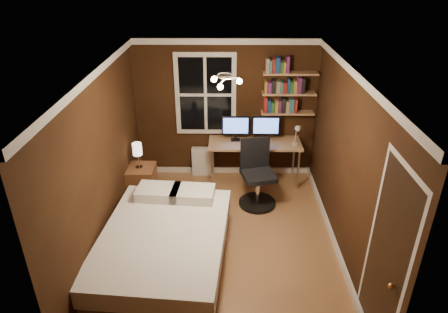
{
  "coord_description": "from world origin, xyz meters",
  "views": [
    {
      "loc": [
        0.04,
        -4.59,
        3.72
      ],
      "look_at": [
        -0.01,
        0.45,
        1.16
      ],
      "focal_mm": 32.0,
      "sensor_mm": 36.0,
      "label": 1
    }
  ],
  "objects_px": {
    "bed": "(165,248)",
    "nightstand": "(141,183)",
    "bedside_lamp": "(138,156)",
    "radiator": "(202,161)",
    "monitor_left": "(236,128)",
    "monitor_right": "(266,129)",
    "office_chair": "(257,180)",
    "desk_lamp": "(297,135)",
    "desk": "(255,145)"
  },
  "relations": [
    {
      "from": "bedside_lamp",
      "to": "monitor_left",
      "type": "xyz_separation_m",
      "value": [
        1.59,
        0.72,
        0.18
      ]
    },
    {
      "from": "radiator",
      "to": "monitor_right",
      "type": "relative_size",
      "value": 1.12
    },
    {
      "from": "bed",
      "to": "office_chair",
      "type": "xyz_separation_m",
      "value": [
        1.29,
        1.55,
        0.13
      ]
    },
    {
      "from": "nightstand",
      "to": "monitor_right",
      "type": "height_order",
      "value": "monitor_right"
    },
    {
      "from": "radiator",
      "to": "monitor_right",
      "type": "bearing_deg",
      "value": -6.96
    },
    {
      "from": "nightstand",
      "to": "monitor_right",
      "type": "xyz_separation_m",
      "value": [
        2.11,
        0.72,
        0.7
      ]
    },
    {
      "from": "radiator",
      "to": "monitor_left",
      "type": "distance_m",
      "value": 0.96
    },
    {
      "from": "bed",
      "to": "radiator",
      "type": "distance_m",
      "value": 2.53
    },
    {
      "from": "monitor_left",
      "to": "desk_lamp",
      "type": "distance_m",
      "value": 1.06
    },
    {
      "from": "bed",
      "to": "nightstand",
      "type": "relative_size",
      "value": 3.77
    },
    {
      "from": "nightstand",
      "to": "office_chair",
      "type": "height_order",
      "value": "office_chair"
    },
    {
      "from": "bedside_lamp",
      "to": "desk_lamp",
      "type": "xyz_separation_m",
      "value": [
        2.62,
        0.48,
        0.17
      ]
    },
    {
      "from": "radiator",
      "to": "office_chair",
      "type": "xyz_separation_m",
      "value": [
        0.96,
        -0.96,
        0.17
      ]
    },
    {
      "from": "bedside_lamp",
      "to": "monitor_left",
      "type": "bearing_deg",
      "value": 24.46
    },
    {
      "from": "bed",
      "to": "monitor_right",
      "type": "bearing_deg",
      "value": 62.78
    },
    {
      "from": "bed",
      "to": "desk_lamp",
      "type": "relative_size",
      "value": 5.17
    },
    {
      "from": "bed",
      "to": "radiator",
      "type": "relative_size",
      "value": 4.18
    },
    {
      "from": "bedside_lamp",
      "to": "desk_lamp",
      "type": "relative_size",
      "value": 0.99
    },
    {
      "from": "desk",
      "to": "desk_lamp",
      "type": "distance_m",
      "value": 0.76
    },
    {
      "from": "monitor_left",
      "to": "desk_lamp",
      "type": "bearing_deg",
      "value": -13.43
    },
    {
      "from": "nightstand",
      "to": "bedside_lamp",
      "type": "height_order",
      "value": "bedside_lamp"
    },
    {
      "from": "nightstand",
      "to": "desk",
      "type": "relative_size",
      "value": 0.37
    },
    {
      "from": "monitor_right",
      "to": "desk_lamp",
      "type": "relative_size",
      "value": 1.11
    },
    {
      "from": "bed",
      "to": "nightstand",
      "type": "distance_m",
      "value": 1.76
    },
    {
      "from": "bedside_lamp",
      "to": "office_chair",
      "type": "relative_size",
      "value": 0.39
    },
    {
      "from": "bedside_lamp",
      "to": "desk_lamp",
      "type": "height_order",
      "value": "desk_lamp"
    },
    {
      "from": "nightstand",
      "to": "desk_lamp",
      "type": "bearing_deg",
      "value": 10.62
    },
    {
      "from": "bedside_lamp",
      "to": "bed",
      "type": "bearing_deg",
      "value": -68.77
    },
    {
      "from": "nightstand",
      "to": "office_chair",
      "type": "distance_m",
      "value": 1.94
    },
    {
      "from": "monitor_right",
      "to": "office_chair",
      "type": "bearing_deg",
      "value": -102.56
    },
    {
      "from": "bed",
      "to": "bedside_lamp",
      "type": "distance_m",
      "value": 1.83
    },
    {
      "from": "monitor_left",
      "to": "monitor_right",
      "type": "bearing_deg",
      "value": 0.0
    },
    {
      "from": "radiator",
      "to": "monitor_right",
      "type": "height_order",
      "value": "monitor_right"
    },
    {
      "from": "nightstand",
      "to": "radiator",
      "type": "relative_size",
      "value": 1.11
    },
    {
      "from": "monitor_left",
      "to": "desk",
      "type": "bearing_deg",
      "value": -13.38
    },
    {
      "from": "monitor_right",
      "to": "desk_lamp",
      "type": "height_order",
      "value": "monitor_right"
    },
    {
      "from": "bedside_lamp",
      "to": "radiator",
      "type": "xyz_separation_m",
      "value": [
        0.97,
        0.86,
        -0.55
      ]
    },
    {
      "from": "bedside_lamp",
      "to": "radiator",
      "type": "relative_size",
      "value": 0.8
    },
    {
      "from": "nightstand",
      "to": "radiator",
      "type": "distance_m",
      "value": 1.3
    },
    {
      "from": "bed",
      "to": "bedside_lamp",
      "type": "bearing_deg",
      "value": 115.97
    },
    {
      "from": "desk",
      "to": "bed",
      "type": "bearing_deg",
      "value": -119.44
    },
    {
      "from": "desk",
      "to": "office_chair",
      "type": "distance_m",
      "value": 0.78
    },
    {
      "from": "bed",
      "to": "nightstand",
      "type": "height_order",
      "value": "bed"
    },
    {
      "from": "desk",
      "to": "nightstand",
      "type": "bearing_deg",
      "value": -161.62
    },
    {
      "from": "monitor_right",
      "to": "desk_lamp",
      "type": "xyz_separation_m",
      "value": [
        0.5,
        -0.25,
        -0.01
      ]
    },
    {
      "from": "radiator",
      "to": "bed",
      "type": "bearing_deg",
      "value": -97.48
    },
    {
      "from": "desk",
      "to": "desk_lamp",
      "type": "bearing_deg",
      "value": -13.46
    },
    {
      "from": "monitor_left",
      "to": "monitor_right",
      "type": "height_order",
      "value": "same"
    },
    {
      "from": "bed",
      "to": "monitor_left",
      "type": "relative_size",
      "value": 4.67
    },
    {
      "from": "desk",
      "to": "monitor_right",
      "type": "distance_m",
      "value": 0.35
    }
  ]
}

